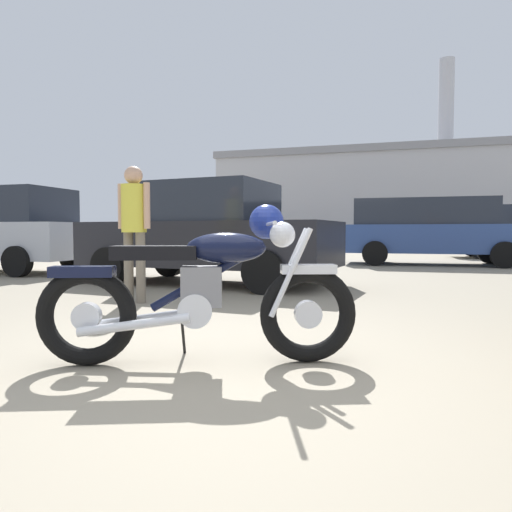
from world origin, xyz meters
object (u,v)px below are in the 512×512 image
object	(u,v)px
bystander	(134,219)
vintage_motorcycle	(207,289)
blue_hatchback_right	(430,229)
dark_sedan_left	(209,234)
silver_sedan_mid	(178,233)
white_estate_far	(3,230)

from	to	relation	value
bystander	vintage_motorcycle	bearing A→B (deg)	-133.11
vintage_motorcycle	blue_hatchback_right	distance (m)	10.65
blue_hatchback_right	dark_sedan_left	size ratio (longest dim) A/B	1.07
silver_sedan_mid	dark_sedan_left	bearing A→B (deg)	116.48
bystander	blue_hatchback_right	xyz separation A→B (m)	(4.12, 8.13, -0.08)
silver_sedan_mid	blue_hatchback_right	distance (m)	7.94
bystander	dark_sedan_left	xyz separation A→B (m)	(0.12, 2.20, -0.18)
silver_sedan_mid	white_estate_far	bearing A→B (deg)	76.92
bystander	silver_sedan_mid	world-z (taller)	silver_sedan_mid
vintage_motorcycle	bystander	distance (m)	2.94
white_estate_far	silver_sedan_mid	bearing A→B (deg)	-100.41
vintage_motorcycle	silver_sedan_mid	distance (m)	12.87
bystander	white_estate_far	world-z (taller)	white_estate_far
vintage_motorcycle	white_estate_far	bearing A→B (deg)	122.62
silver_sedan_mid	dark_sedan_left	world-z (taller)	same
dark_sedan_left	white_estate_far	size ratio (longest dim) A/B	1.12
bystander	dark_sedan_left	bearing A→B (deg)	4.79
bystander	dark_sedan_left	world-z (taller)	dark_sedan_left
vintage_motorcycle	dark_sedan_left	size ratio (longest dim) A/B	0.46
dark_sedan_left	white_estate_far	xyz separation A→B (m)	(-5.08, 0.99, 0.08)
bystander	silver_sedan_mid	size ratio (longest dim) A/B	0.39
bystander	dark_sedan_left	distance (m)	2.21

